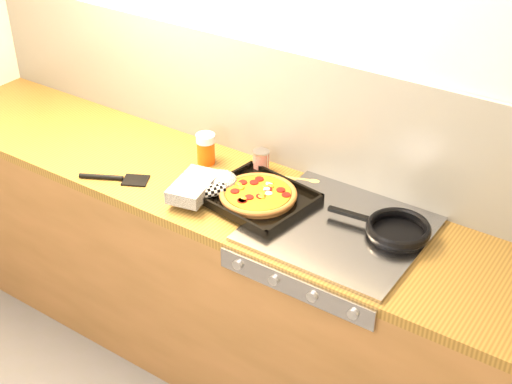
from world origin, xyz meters
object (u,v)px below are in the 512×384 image
Objects in this scene: frying_pan at (397,229)px; tomato_can at (261,162)px; juice_glass at (206,148)px; pizza_on_tray at (241,192)px.

frying_pan is 0.66m from tomato_can.
tomato_can is at bearing 15.60° from juice_glass.
pizza_on_tray is 3.97× the size of juice_glass.
tomato_can is (-0.06, 0.23, 0.01)m from pizza_on_tray.
frying_pan is at bearing 11.11° from pizza_on_tray.
frying_pan is 2.98× the size of juice_glass.
tomato_can is at bearing 105.17° from pizza_on_tray.
pizza_on_tray is 0.34m from juice_glass.
juice_glass is at bearing 151.12° from pizza_on_tray.
juice_glass reaches higher than pizza_on_tray.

